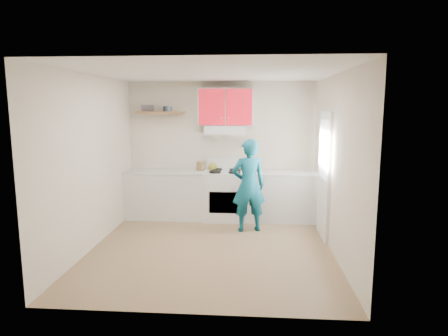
# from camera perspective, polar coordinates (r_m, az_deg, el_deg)

# --- Properties ---
(floor) EXTENTS (3.80, 3.80, 0.00)m
(floor) POSITION_cam_1_polar(r_m,az_deg,el_deg) (6.02, -1.85, -11.69)
(floor) COLOR brown
(floor) RESTS_ON ground
(ceiling) EXTENTS (3.60, 3.80, 0.04)m
(ceiling) POSITION_cam_1_polar(r_m,az_deg,el_deg) (5.65, -1.98, 13.80)
(ceiling) COLOR white
(ceiling) RESTS_ON floor
(back_wall) EXTENTS (3.60, 0.04, 2.60)m
(back_wall) POSITION_cam_1_polar(r_m,az_deg,el_deg) (7.57, -0.39, 2.73)
(back_wall) COLOR beige
(back_wall) RESTS_ON floor
(front_wall) EXTENTS (3.60, 0.04, 2.60)m
(front_wall) POSITION_cam_1_polar(r_m,az_deg,el_deg) (3.84, -4.92, -3.47)
(front_wall) COLOR beige
(front_wall) RESTS_ON floor
(left_wall) EXTENTS (0.04, 3.80, 2.60)m
(left_wall) POSITION_cam_1_polar(r_m,az_deg,el_deg) (6.15, -18.84, 0.79)
(left_wall) COLOR beige
(left_wall) RESTS_ON floor
(right_wall) EXTENTS (0.04, 3.80, 2.60)m
(right_wall) POSITION_cam_1_polar(r_m,az_deg,el_deg) (5.79, 16.11, 0.43)
(right_wall) COLOR beige
(right_wall) RESTS_ON floor
(door) EXTENTS (0.05, 0.85, 2.05)m
(door) POSITION_cam_1_polar(r_m,az_deg,el_deg) (6.50, 14.54, -1.05)
(door) COLOR white
(door) RESTS_ON floor
(door_glass) EXTENTS (0.01, 0.55, 0.95)m
(door_glass) POSITION_cam_1_polar(r_m,az_deg,el_deg) (6.44, 14.45, 2.68)
(door_glass) COLOR white
(door_glass) RESTS_ON door
(counter_left) EXTENTS (1.52, 0.60, 0.90)m
(counter_left) POSITION_cam_1_polar(r_m,az_deg,el_deg) (7.57, -8.45, -3.89)
(counter_left) COLOR silver
(counter_left) RESTS_ON floor
(counter_right) EXTENTS (1.32, 0.60, 0.90)m
(counter_right) POSITION_cam_1_polar(r_m,az_deg,el_deg) (7.41, 8.28, -4.17)
(counter_right) COLOR silver
(counter_right) RESTS_ON floor
(stove) EXTENTS (0.76, 0.65, 0.92)m
(stove) POSITION_cam_1_polar(r_m,az_deg,el_deg) (7.38, 0.20, -4.05)
(stove) COLOR white
(stove) RESTS_ON floor
(range_hood) EXTENTS (0.76, 0.44, 0.15)m
(range_hood) POSITION_cam_1_polar(r_m,az_deg,el_deg) (7.31, 0.26, 5.62)
(range_hood) COLOR silver
(range_hood) RESTS_ON back_wall
(upper_cabinets) EXTENTS (1.02, 0.33, 0.70)m
(upper_cabinets) POSITION_cam_1_polar(r_m,az_deg,el_deg) (7.35, 0.29, 8.95)
(upper_cabinets) COLOR red
(upper_cabinets) RESTS_ON back_wall
(shelf) EXTENTS (0.90, 0.30, 0.04)m
(shelf) POSITION_cam_1_polar(r_m,az_deg,el_deg) (7.56, -9.30, 8.08)
(shelf) COLOR brown
(shelf) RESTS_ON back_wall
(books) EXTENTS (0.27, 0.23, 0.12)m
(books) POSITION_cam_1_polar(r_m,az_deg,el_deg) (7.62, -11.19, 8.61)
(books) COLOR #443C42
(books) RESTS_ON shelf
(tin) EXTENTS (0.20, 0.20, 0.10)m
(tin) POSITION_cam_1_polar(r_m,az_deg,el_deg) (7.51, -8.30, 8.61)
(tin) COLOR #333D4C
(tin) RESTS_ON shelf
(kettle) EXTENTS (0.23, 0.23, 0.15)m
(kettle) POSITION_cam_1_polar(r_m,az_deg,el_deg) (7.43, -1.70, 0.22)
(kettle) COLOR olive
(kettle) RESTS_ON stove
(crock) EXTENTS (0.19, 0.19, 0.19)m
(crock) POSITION_cam_1_polar(r_m,az_deg,el_deg) (7.43, -3.45, 0.24)
(crock) COLOR brown
(crock) RESTS_ON counter_left
(cutting_board) EXTENTS (0.30, 0.23, 0.02)m
(cutting_board) POSITION_cam_1_polar(r_m,az_deg,el_deg) (7.34, 7.53, -0.63)
(cutting_board) COLOR olive
(cutting_board) RESTS_ON counter_right
(silicone_mat) EXTENTS (0.30, 0.25, 0.01)m
(silicone_mat) POSITION_cam_1_polar(r_m,az_deg,el_deg) (7.39, 10.60, -0.68)
(silicone_mat) COLOR red
(silicone_mat) RESTS_ON counter_right
(person) EXTENTS (0.65, 0.50, 1.59)m
(person) POSITION_cam_1_polar(r_m,az_deg,el_deg) (6.64, 3.64, -2.58)
(person) COLOR #0A4D61
(person) RESTS_ON floor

